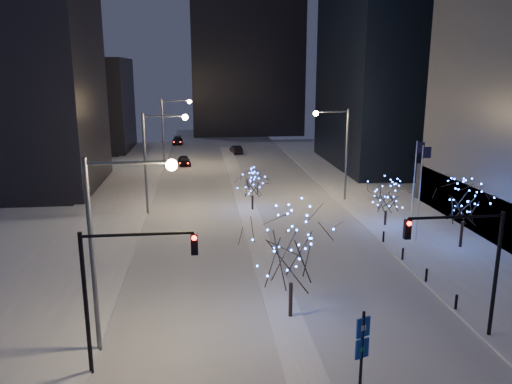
{
  "coord_description": "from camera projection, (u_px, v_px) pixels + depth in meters",
  "views": [
    {
      "loc": [
        -4.61,
        -21.61,
        13.92
      ],
      "look_at": [
        -0.53,
        14.7,
        5.0
      ],
      "focal_mm": 35.0,
      "sensor_mm": 36.0,
      "label": 1
    }
  ],
  "objects": [
    {
      "name": "holiday_tree_median_far",
      "position": [
        252.0,
        184.0,
        50.21
      ],
      "size": [
        3.63,
        3.63,
        4.1
      ],
      "color": "black",
      "rests_on": "median"
    },
    {
      "name": "street_lamp_w_far",
      "position": [
        170.0,
        123.0,
        72.35
      ],
      "size": [
        4.4,
        0.56,
        10.0
      ],
      "color": "#595E66",
      "rests_on": "ground"
    },
    {
      "name": "holiday_tree_plaza_far",
      "position": [
        387.0,
        197.0,
        45.05
      ],
      "size": [
        3.8,
        3.8,
        4.2
      ],
      "color": "black",
      "rests_on": "east_sidewalk"
    },
    {
      "name": "west_sidewalk",
      "position": [
        92.0,
        238.0,
        42.43
      ],
      "size": [
        8.0,
        90.0,
        0.15
      ],
      "primitive_type": "cube",
      "color": "silver",
      "rests_on": "ground"
    },
    {
      "name": "car_mid",
      "position": [
        236.0,
        149.0,
        85.97
      ],
      "size": [
        2.09,
        4.3,
        1.36
      ],
      "primitive_type": "imported",
      "rotation": [
        0.0,
        0.0,
        3.31
      ],
      "color": "black",
      "rests_on": "ground"
    },
    {
      "name": "road",
      "position": [
        241.0,
        192.0,
        58.45
      ],
      "size": [
        20.0,
        130.0,
        0.02
      ],
      "primitive_type": "cube",
      "color": "silver",
      "rests_on": "ground"
    },
    {
      "name": "car_far",
      "position": [
        178.0,
        141.0,
        96.54
      ],
      "size": [
        2.03,
        4.83,
        1.39
      ],
      "primitive_type": "imported",
      "rotation": [
        0.0,
        0.0,
        0.02
      ],
      "color": "black",
      "rests_on": "ground"
    },
    {
      "name": "ground",
      "position": [
        300.0,
        360.0,
        24.66
      ],
      "size": [
        160.0,
        160.0,
        0.0
      ],
      "primitive_type": "plane",
      "color": "silver",
      "rests_on": "ground"
    },
    {
      "name": "traffic_signal_east",
      "position": [
        470.0,
        255.0,
        25.46
      ],
      "size": [
        5.26,
        0.43,
        7.0
      ],
      "color": "black",
      "rests_on": "ground"
    },
    {
      "name": "street_lamp_w_mid",
      "position": [
        156.0,
        149.0,
        48.22
      ],
      "size": [
        4.4,
        0.56,
        10.0
      ],
      "color": "#595E66",
      "rests_on": "ground"
    },
    {
      "name": "filler_west_far",
      "position": [
        77.0,
        105.0,
        87.52
      ],
      "size": [
        18.0,
        16.0,
        16.0
      ],
      "primitive_type": "cube",
      "color": "black",
      "rests_on": "ground"
    },
    {
      "name": "street_lamp_w_near",
      "position": [
        113.0,
        228.0,
        24.08
      ],
      "size": [
        4.4,
        0.56,
        10.0
      ],
      "color": "#595E66",
      "rests_on": "ground"
    },
    {
      "name": "east_sidewalk",
      "position": [
        418.0,
        226.0,
        45.58
      ],
      "size": [
        10.0,
        90.0,
        0.15
      ],
      "primitive_type": "cube",
      "color": "silver",
      "rests_on": "ground"
    },
    {
      "name": "wayfinding_sign",
      "position": [
        362.0,
        344.0,
        21.55
      ],
      "size": [
        0.68,
        0.35,
        3.94
      ],
      "rotation": [
        0.0,
        0.0,
        0.39
      ],
      "color": "black",
      "rests_on": "ground"
    },
    {
      "name": "horizon_block",
      "position": [
        246.0,
        37.0,
        109.15
      ],
      "size": [
        24.0,
        14.0,
        42.0
      ],
      "primitive_type": "cube",
      "color": "black",
      "rests_on": "ground"
    },
    {
      "name": "flagpoles",
      "position": [
        418.0,
        183.0,
        41.63
      ],
      "size": [
        1.35,
        2.6,
        8.0
      ],
      "color": "silver",
      "rests_on": "east_sidewalk"
    },
    {
      "name": "street_lamp_east",
      "position": [
        339.0,
        142.0,
        53.19
      ],
      "size": [
        3.9,
        0.56,
        10.0
      ],
      "color": "#595E66",
      "rests_on": "ground"
    },
    {
      "name": "traffic_signal_west",
      "position": [
        119.0,
        278.0,
        22.61
      ],
      "size": [
        5.26,
        0.43,
        7.0
      ],
      "color": "black",
      "rests_on": "ground"
    },
    {
      "name": "holiday_tree_median_near",
      "position": [
        291.0,
        251.0,
        27.81
      ],
      "size": [
        5.32,
        5.32,
        6.33
      ],
      "color": "black",
      "rests_on": "median"
    },
    {
      "name": "holiday_tree_plaza_near",
      "position": [
        465.0,
        203.0,
        39.18
      ],
      "size": [
        4.59,
        4.59,
        5.52
      ],
      "color": "black",
      "rests_on": "east_sidewalk"
    },
    {
      "name": "bollards",
      "position": [
        414.0,
        264.0,
        35.28
      ],
      "size": [
        0.16,
        12.16,
        0.9
      ],
      "color": "black",
      "rests_on": "east_sidewalk"
    },
    {
      "name": "median",
      "position": [
        245.0,
        203.0,
        53.6
      ],
      "size": [
        2.0,
        80.0,
        0.15
      ],
      "primitive_type": "cube",
      "color": "silver",
      "rests_on": "ground"
    },
    {
      "name": "car_near",
      "position": [
        184.0,
        161.0,
        75.0
      ],
      "size": [
        2.23,
        4.42,
        1.45
      ],
      "primitive_type": "imported",
      "rotation": [
        0.0,
        0.0,
        0.13
      ],
      "color": "black",
      "rests_on": "ground"
    }
  ]
}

